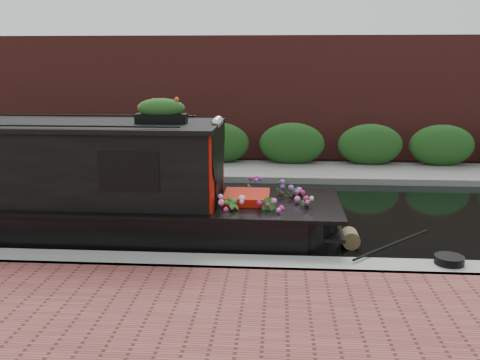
{
  "coord_description": "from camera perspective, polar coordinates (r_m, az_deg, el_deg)",
  "views": [
    {
      "loc": [
        1.81,
        -10.93,
        3.26
      ],
      "look_at": [
        1.06,
        -0.6,
        0.9
      ],
      "focal_mm": 40.0,
      "sensor_mm": 36.0,
      "label": 1
    }
  ],
  "objects": [
    {
      "name": "coiled_mooring_rope",
      "position": [
        8.69,
        21.42,
        -7.94
      ],
      "size": [
        0.44,
        0.44,
        0.12
      ],
      "primitive_type": "cylinder",
      "color": "black",
      "rests_on": "near_bank_coping"
    },
    {
      "name": "far_hedge",
      "position": [
        16.46,
        -2.24,
        1.37
      ],
      "size": [
        40.0,
        1.1,
        2.8
      ],
      "primitive_type": "cube",
      "color": "#1C4617",
      "rests_on": "ground"
    },
    {
      "name": "far_brick_wall",
      "position": [
        18.51,
        -1.52,
        2.66
      ],
      "size": [
        40.0,
        1.0,
        8.0
      ],
      "primitive_type": "cube",
      "color": "#5B231F",
      "rests_on": "ground"
    },
    {
      "name": "rope_fender",
      "position": [
        9.71,
        11.66,
        -6.1
      ],
      "size": [
        0.31,
        0.4,
        0.31
      ],
      "primitive_type": "cylinder",
      "rotation": [
        1.57,
        0.0,
        0.0
      ],
      "color": "brown",
      "rests_on": "ground"
    },
    {
      "name": "near_bank_coping",
      "position": [
        8.49,
        -8.59,
        -9.9
      ],
      "size": [
        40.0,
        0.6,
        0.5
      ],
      "primitive_type": "cube",
      "color": "gray",
      "rests_on": "ground"
    },
    {
      "name": "far_bank_path",
      "position": [
        15.58,
        -2.6,
        0.72
      ],
      "size": [
        40.0,
        2.4,
        0.34
      ],
      "primitive_type": "cube",
      "color": "slate",
      "rests_on": "ground"
    },
    {
      "name": "ground",
      "position": [
        11.55,
        -5.03,
        -3.63
      ],
      "size": [
        80.0,
        80.0,
        0.0
      ],
      "primitive_type": "plane",
      "color": "black",
      "rests_on": "ground"
    }
  ]
}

